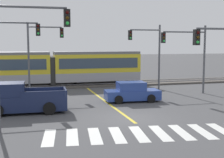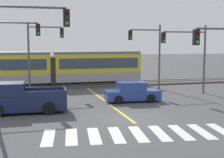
{
  "view_description": "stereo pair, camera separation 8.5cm",
  "coord_description": "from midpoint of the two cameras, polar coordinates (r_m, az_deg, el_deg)",
  "views": [
    {
      "loc": [
        -5.88,
        -17.32,
        4.5
      ],
      "look_at": [
        0.83,
        6.82,
        1.6
      ],
      "focal_mm": 50.0,
      "sensor_mm": 36.0,
      "label": 1
    },
    {
      "loc": [
        -5.8,
        -17.34,
        4.5
      ],
      "look_at": [
        0.83,
        6.82,
        1.6
      ],
      "focal_mm": 50.0,
      "sensor_mm": 36.0,
      "label": 2
    }
  ],
  "objects": [
    {
      "name": "rail_near",
      "position": [
        32.59,
        -5.07,
        -0.96
      ],
      "size": [
        120.0,
        0.08,
        0.1
      ],
      "primitive_type": "cube",
      "color": "#939399",
      "rests_on": "track_bed"
    },
    {
      "name": "crosswalk_stripe_7",
      "position": [
        16.81,
        15.99,
        -9.17
      ],
      "size": [
        0.93,
        2.85,
        0.01
      ],
      "primitive_type": "cube",
      "rotation": [
        0.0,
        0.0,
        -0.13
      ],
      "color": "silver",
      "rests_on": "ground"
    },
    {
      "name": "traffic_light_mid_right",
      "position": [
        28.14,
        13.98,
        5.29
      ],
      "size": [
        4.25,
        0.38,
        6.03
      ],
      "color": "#515459",
      "rests_on": "ground"
    },
    {
      "name": "sedan_crossing",
      "position": [
        24.18,
        3.57,
        -2.45
      ],
      "size": [
        4.31,
        2.15,
        1.52
      ],
      "color": "#284293",
      "rests_on": "ground"
    },
    {
      "name": "lane_centre_line",
      "position": [
        24.44,
        -1.44,
        -4.0
      ],
      "size": [
        0.2,
        14.38,
        0.01
      ],
      "primitive_type": "cube",
      "color": "gold",
      "rests_on": "ground"
    },
    {
      "name": "crosswalk_stripe_0",
      "position": [
        15.47,
        -11.59,
        -10.42
      ],
      "size": [
        0.93,
        2.85,
        0.01
      ],
      "primitive_type": "cube",
      "rotation": [
        0.0,
        0.0,
        -0.13
      ],
      "color": "silver",
      "rests_on": "ground"
    },
    {
      "name": "crosswalk_stripe_8",
      "position": [
        17.27,
        19.37,
        -8.87
      ],
      "size": [
        0.93,
        2.85,
        0.01
      ],
      "primitive_type": "cube",
      "rotation": [
        0.0,
        0.0,
        -0.13
      ],
      "color": "silver",
      "rests_on": "ground"
    },
    {
      "name": "traffic_light_far_left",
      "position": [
        29.1,
        -13.09,
        5.76
      ],
      "size": [
        3.25,
        0.38,
        6.36
      ],
      "color": "#515459",
      "rests_on": "ground"
    },
    {
      "name": "crosswalk_stripe_3",
      "position": [
        15.6,
        0.79,
        -10.15
      ],
      "size": [
        0.93,
        2.85,
        0.01
      ],
      "primitive_type": "cube",
      "rotation": [
        0.0,
        0.0,
        -0.13
      ],
      "color": "silver",
      "rests_on": "ground"
    },
    {
      "name": "rail_far",
      "position": [
        33.99,
        -5.52,
        -0.65
      ],
      "size": [
        120.0,
        0.08,
        0.1
      ],
      "primitive_type": "cube",
      "color": "#939399",
      "rests_on": "track_bed"
    },
    {
      "name": "traffic_light_far_right",
      "position": [
        30.14,
        6.77,
        5.7
      ],
      "size": [
        3.25,
        0.38,
        6.23
      ],
      "color": "#515459",
      "rests_on": "ground"
    },
    {
      "name": "pickup_truck",
      "position": [
        21.0,
        -16.24,
        -3.69
      ],
      "size": [
        5.49,
        2.42,
        1.98
      ],
      "color": "#192347",
      "rests_on": "ground"
    },
    {
      "name": "crosswalk_stripe_1",
      "position": [
        15.44,
        -7.45,
        -10.38
      ],
      "size": [
        0.93,
        2.85,
        0.01
      ],
      "primitive_type": "cube",
      "rotation": [
        0.0,
        0.0,
        -0.13
      ],
      "color": "silver",
      "rests_on": "ground"
    },
    {
      "name": "crosswalk_stripe_5",
      "position": [
        16.06,
        8.68,
        -9.72
      ],
      "size": [
        0.93,
        2.85,
        0.01
      ],
      "primitive_type": "cube",
      "rotation": [
        0.0,
        0.0,
        -0.13
      ],
      "color": "silver",
      "rests_on": "ground"
    },
    {
      "name": "crosswalk_stripe_6",
      "position": [
        16.4,
        12.42,
        -9.46
      ],
      "size": [
        0.93,
        2.85,
        0.01
      ],
      "primitive_type": "cube",
      "rotation": [
        0.0,
        0.0,
        -0.13
      ],
      "color": "silver",
      "rests_on": "ground"
    },
    {
      "name": "crosswalk_stripe_4",
      "position": [
        15.8,
        4.8,
        -9.96
      ],
      "size": [
        0.93,
        2.85,
        0.01
      ],
      "primitive_type": "cube",
      "rotation": [
        0.0,
        0.0,
        -0.13
      ],
      "color": "silver",
      "rests_on": "ground"
    },
    {
      "name": "ground_plane",
      "position": [
        18.84,
        3.02,
        -7.23
      ],
      "size": [
        200.0,
        200.0,
        0.0
      ],
      "primitive_type": "plane",
      "color": "#474749"
    },
    {
      "name": "crosswalk_stripe_2",
      "position": [
        15.48,
        -3.31,
        -10.29
      ],
      "size": [
        0.93,
        2.85,
        0.01
      ],
      "primitive_type": "cube",
      "rotation": [
        0.0,
        0.0,
        -0.13
      ],
      "color": "silver",
      "rests_on": "ground"
    },
    {
      "name": "traffic_light_mid_left",
      "position": [
        24.22,
        -19.62,
        5.68
      ],
      "size": [
        4.25,
        0.38,
        6.49
      ],
      "color": "#515459",
      "rests_on": "ground"
    },
    {
      "name": "light_rail_tram",
      "position": [
        32.68,
        -11.03,
        2.18
      ],
      "size": [
        18.5,
        2.64,
        3.43
      ],
      "color": "#9E9EA3",
      "rests_on": "track_bed"
    },
    {
      "name": "track_bed",
      "position": [
        33.31,
        -5.3,
        -1.04
      ],
      "size": [
        120.0,
        4.0,
        0.18
      ],
      "primitive_type": "cube",
      "color": "#4C4742",
      "rests_on": "ground"
    },
    {
      "name": "traffic_light_near_left",
      "position": [
        16.28,
        -16.42,
        5.92
      ],
      "size": [
        3.75,
        0.38,
        6.6
      ],
      "color": "#515459",
      "rests_on": "ground"
    }
  ]
}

